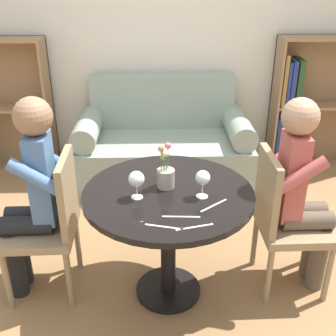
{
  "coord_description": "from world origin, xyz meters",
  "views": [
    {
      "loc": [
        -0.06,
        -2.03,
        1.87
      ],
      "look_at": [
        0.0,
        0.05,
        0.84
      ],
      "focal_mm": 45.0,
      "sensor_mm": 36.0,
      "label": 1
    }
  ],
  "objects_px": {
    "wine_glass_left": "(136,180)",
    "flower_vase": "(166,174)",
    "wine_glass_right": "(203,179)",
    "person_left": "(31,195)",
    "person_right": "(302,193)",
    "couch": "(163,147)",
    "bookshelf_right": "(305,110)",
    "chair_left": "(51,220)",
    "chair_right": "(284,217)"
  },
  "relations": [
    {
      "from": "wine_glass_left",
      "to": "wine_glass_right",
      "type": "relative_size",
      "value": 1.0
    },
    {
      "from": "chair_right",
      "to": "flower_vase",
      "type": "xyz_separation_m",
      "value": [
        -0.71,
        -0.02,
        0.31
      ]
    },
    {
      "from": "person_right",
      "to": "wine_glass_left",
      "type": "distance_m",
      "value": 0.98
    },
    {
      "from": "person_right",
      "to": "chair_right",
      "type": "bearing_deg",
      "value": 90.68
    },
    {
      "from": "wine_glass_right",
      "to": "couch",
      "type": "bearing_deg",
      "value": 96.41
    },
    {
      "from": "bookshelf_right",
      "to": "person_left",
      "type": "xyz_separation_m",
      "value": [
        -2.16,
        -1.75,
        0.1
      ]
    },
    {
      "from": "chair_right",
      "to": "flower_vase",
      "type": "relative_size",
      "value": 3.45
    },
    {
      "from": "chair_left",
      "to": "person_left",
      "type": "relative_size",
      "value": 0.72
    },
    {
      "from": "person_left",
      "to": "flower_vase",
      "type": "height_order",
      "value": "person_left"
    },
    {
      "from": "chair_left",
      "to": "chair_right",
      "type": "height_order",
      "value": "same"
    },
    {
      "from": "couch",
      "to": "wine_glass_left",
      "type": "distance_m",
      "value": 1.7
    },
    {
      "from": "wine_glass_left",
      "to": "flower_vase",
      "type": "bearing_deg",
      "value": 36.42
    },
    {
      "from": "couch",
      "to": "bookshelf_right",
      "type": "bearing_deg",
      "value": 11.11
    },
    {
      "from": "couch",
      "to": "person_right",
      "type": "bearing_deg",
      "value": -62.06
    },
    {
      "from": "couch",
      "to": "wine_glass_right",
      "type": "relative_size",
      "value": 9.97
    },
    {
      "from": "flower_vase",
      "to": "couch",
      "type": "bearing_deg",
      "value": 89.5
    },
    {
      "from": "couch",
      "to": "person_right",
      "type": "xyz_separation_m",
      "value": [
        0.78,
        -1.47,
        0.35
      ]
    },
    {
      "from": "person_left",
      "to": "wine_glass_left",
      "type": "relative_size",
      "value": 7.94
    },
    {
      "from": "person_right",
      "to": "wine_glass_left",
      "type": "bearing_deg",
      "value": 97.16
    },
    {
      "from": "couch",
      "to": "chair_left",
      "type": "relative_size",
      "value": 1.73
    },
    {
      "from": "bookshelf_right",
      "to": "person_left",
      "type": "distance_m",
      "value": 2.78
    },
    {
      "from": "person_right",
      "to": "couch",
      "type": "bearing_deg",
      "value": 26.93
    },
    {
      "from": "chair_right",
      "to": "couch",
      "type": "bearing_deg",
      "value": 24.13
    },
    {
      "from": "bookshelf_right",
      "to": "person_left",
      "type": "bearing_deg",
      "value": -141.03
    },
    {
      "from": "person_right",
      "to": "wine_glass_right",
      "type": "xyz_separation_m",
      "value": [
        -0.6,
        -0.14,
        0.17
      ]
    },
    {
      "from": "couch",
      "to": "chair_left",
      "type": "height_order",
      "value": "couch"
    },
    {
      "from": "bookshelf_right",
      "to": "person_right",
      "type": "distance_m",
      "value": 1.85
    },
    {
      "from": "couch",
      "to": "person_right",
      "type": "height_order",
      "value": "person_right"
    },
    {
      "from": "couch",
      "to": "flower_vase",
      "type": "bearing_deg",
      "value": -90.5
    },
    {
      "from": "wine_glass_right",
      "to": "wine_glass_left",
      "type": "bearing_deg",
      "value": 179.77
    },
    {
      "from": "chair_right",
      "to": "person_right",
      "type": "relative_size",
      "value": 0.73
    },
    {
      "from": "bookshelf_right",
      "to": "person_right",
      "type": "xyz_separation_m",
      "value": [
        -0.6,
        -1.74,
        0.09
      ]
    },
    {
      "from": "bookshelf_right",
      "to": "chair_right",
      "type": "relative_size",
      "value": 1.4
    },
    {
      "from": "wine_glass_left",
      "to": "wine_glass_right",
      "type": "xyz_separation_m",
      "value": [
        0.35,
        -0.0,
        0.0
      ]
    },
    {
      "from": "person_left",
      "to": "person_right",
      "type": "height_order",
      "value": "person_left"
    },
    {
      "from": "bookshelf_right",
      "to": "wine_glass_right",
      "type": "relative_size",
      "value": 8.06
    },
    {
      "from": "person_left",
      "to": "flower_vase",
      "type": "bearing_deg",
      "value": 87.44
    },
    {
      "from": "wine_glass_right",
      "to": "flower_vase",
      "type": "bearing_deg",
      "value": 148.83
    },
    {
      "from": "chair_left",
      "to": "wine_glass_left",
      "type": "relative_size",
      "value": 5.74
    },
    {
      "from": "bookshelf_right",
      "to": "wine_glass_left",
      "type": "xyz_separation_m",
      "value": [
        -1.55,
        -1.88,
        0.26
      ]
    },
    {
      "from": "person_left",
      "to": "bookshelf_right",
      "type": "bearing_deg",
      "value": 127.84
    },
    {
      "from": "chair_right",
      "to": "wine_glass_left",
      "type": "relative_size",
      "value": 5.74
    },
    {
      "from": "person_right",
      "to": "wine_glass_right",
      "type": "relative_size",
      "value": 7.84
    },
    {
      "from": "person_left",
      "to": "wine_glass_left",
      "type": "distance_m",
      "value": 0.64
    },
    {
      "from": "couch",
      "to": "wine_glass_right",
      "type": "bearing_deg",
      "value": -83.59
    },
    {
      "from": "chair_left",
      "to": "person_right",
      "type": "height_order",
      "value": "person_right"
    },
    {
      "from": "bookshelf_right",
      "to": "chair_right",
      "type": "xyz_separation_m",
      "value": [
        -0.69,
        -1.75,
        -0.07
      ]
    },
    {
      "from": "chair_left",
      "to": "couch",
      "type": "bearing_deg",
      "value": 153.68
    },
    {
      "from": "person_left",
      "to": "flower_vase",
      "type": "xyz_separation_m",
      "value": [
        0.77,
        -0.02,
        0.14
      ]
    },
    {
      "from": "couch",
      "to": "bookshelf_right",
      "type": "relative_size",
      "value": 1.24
    }
  ]
}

